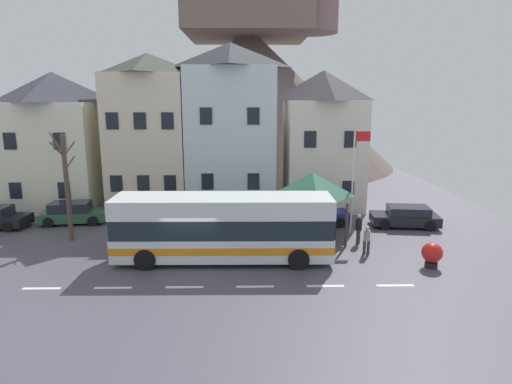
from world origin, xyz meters
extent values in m
cube|color=#4D4956|center=(0.00, 0.00, -0.03)|extent=(40.00, 60.00, 0.06)
cube|color=silver|center=(-6.00, -2.52, 0.00)|extent=(1.60, 0.20, 0.01)
cube|color=silver|center=(-3.00, -2.52, 0.00)|extent=(1.60, 0.20, 0.01)
cube|color=silver|center=(0.00, -2.52, 0.00)|extent=(1.60, 0.20, 0.01)
cube|color=silver|center=(3.00, -2.52, 0.00)|extent=(1.60, 0.20, 0.01)
cube|color=silver|center=(6.00, -2.52, 0.00)|extent=(1.60, 0.20, 0.01)
cube|color=silver|center=(9.00, -2.52, 0.00)|extent=(1.60, 0.20, 0.01)
cube|color=#EAE6C8|center=(-11.20, 12.40, 3.79)|extent=(6.45, 6.79, 7.59)
pyramid|color=#353642|center=(-11.20, 12.40, 8.64)|extent=(6.45, 6.79, 2.11)
cube|color=black|center=(-12.81, 8.97, 1.81)|extent=(0.80, 0.06, 1.10)
cube|color=black|center=(-9.59, 8.97, 1.81)|extent=(0.80, 0.06, 1.10)
cube|color=black|center=(-12.81, 8.97, 5.11)|extent=(0.80, 0.06, 1.10)
cube|color=black|center=(-9.59, 8.97, 5.11)|extent=(0.80, 0.06, 1.10)
cube|color=beige|center=(-4.29, 12.01, 4.76)|extent=(5.38, 6.02, 9.52)
pyramid|color=#373F37|center=(-4.29, 12.01, 10.23)|extent=(5.38, 6.02, 1.44)
cube|color=black|center=(-6.08, 8.97, 2.28)|extent=(0.80, 0.06, 1.10)
cube|color=black|center=(-4.29, 8.97, 2.28)|extent=(0.80, 0.06, 1.10)
cube|color=black|center=(-2.49, 8.97, 2.28)|extent=(0.80, 0.06, 1.10)
cube|color=black|center=(-6.08, 8.97, 6.41)|extent=(0.80, 0.06, 1.10)
cube|color=black|center=(-4.29, 8.97, 6.41)|extent=(0.80, 0.06, 1.10)
cube|color=black|center=(-2.49, 8.97, 6.41)|extent=(0.80, 0.06, 1.10)
cube|color=silver|center=(1.56, 11.86, 4.98)|extent=(6.17, 5.73, 9.97)
pyramid|color=#32343A|center=(1.56, 11.86, 10.81)|extent=(6.17, 5.73, 1.69)
cube|color=black|center=(0.02, 8.97, 2.38)|extent=(0.80, 0.06, 1.10)
cube|color=black|center=(3.10, 8.97, 2.38)|extent=(0.80, 0.06, 1.10)
cube|color=black|center=(0.02, 8.97, 6.72)|extent=(0.80, 0.06, 1.10)
cube|color=black|center=(3.10, 8.97, 6.72)|extent=(0.80, 0.06, 1.10)
cube|color=silver|center=(8.19, 12.17, 3.85)|extent=(5.33, 6.34, 7.71)
pyramid|color=#3F393F|center=(8.19, 12.17, 8.76)|extent=(5.33, 6.34, 2.11)
cube|color=black|center=(6.86, 8.97, 1.84)|extent=(0.80, 0.06, 1.10)
cube|color=black|center=(9.52, 8.97, 1.84)|extent=(0.80, 0.06, 1.10)
cube|color=black|center=(6.86, 8.97, 5.19)|extent=(0.80, 0.06, 1.10)
cube|color=black|center=(9.52, 8.97, 5.19)|extent=(0.80, 0.06, 1.10)
cone|color=#655652|center=(2.79, 33.52, 8.06)|extent=(34.46, 34.46, 16.12)
cube|color=#775F56|center=(2.79, 33.52, 17.80)|extent=(13.87, 13.87, 5.95)
cube|color=silver|center=(1.50, 0.65, 0.82)|extent=(10.53, 2.70, 1.13)
cube|color=orange|center=(1.50, 0.65, 0.87)|extent=(10.55, 2.72, 0.36)
cube|color=#19232D|center=(1.50, 0.65, 1.86)|extent=(10.43, 2.66, 0.95)
cube|color=silver|center=(1.50, 0.65, 2.78)|extent=(10.53, 2.70, 0.89)
cube|color=#19232D|center=(6.77, 0.59, 1.86)|extent=(0.09, 2.17, 0.91)
cylinder|color=black|center=(5.09, 1.85, 0.50)|extent=(1.00, 0.29, 1.00)
cylinder|color=black|center=(5.06, -0.63, 0.50)|extent=(1.00, 0.29, 1.00)
cylinder|color=black|center=(-2.05, 1.94, 0.50)|extent=(1.00, 0.29, 1.00)
cylinder|color=black|center=(-2.08, -0.54, 0.50)|extent=(1.00, 0.29, 1.00)
cylinder|color=#473D33|center=(4.70, 5.89, 1.20)|extent=(0.14, 0.14, 2.40)
cylinder|color=#473D33|center=(8.00, 5.89, 1.20)|extent=(0.14, 0.14, 2.40)
cylinder|color=#473D33|center=(4.70, 2.59, 1.20)|extent=(0.14, 0.14, 2.40)
cylinder|color=#473D33|center=(8.00, 2.59, 1.20)|extent=(0.14, 0.14, 2.40)
pyramid|color=#316A52|center=(6.35, 4.24, 3.09)|extent=(3.60, 3.60, 1.37)
cube|color=#2D573A|center=(-8.43, 7.38, 0.49)|extent=(4.19, 2.18, 0.62)
cube|color=#1E232D|center=(-8.63, 7.36, 1.09)|extent=(2.57, 1.79, 0.58)
cylinder|color=black|center=(-7.21, 8.35, 0.32)|extent=(0.66, 0.27, 0.64)
cylinder|color=black|center=(-7.02, 6.72, 0.32)|extent=(0.66, 0.27, 0.64)
cylinder|color=black|center=(-9.84, 8.04, 0.32)|extent=(0.66, 0.27, 0.64)
cylinder|color=black|center=(-9.65, 6.41, 0.32)|extent=(0.66, 0.27, 0.64)
cube|color=navy|center=(-1.82, 7.09, 0.46)|extent=(4.53, 1.97, 0.56)
cube|color=#1E232D|center=(-2.04, 7.08, 0.98)|extent=(2.73, 1.71, 0.47)
cylinder|color=black|center=(-0.35, 8.02, 0.32)|extent=(0.64, 0.21, 0.64)
cylinder|color=black|center=(-0.31, 6.22, 0.32)|extent=(0.64, 0.21, 0.64)
cylinder|color=black|center=(-3.32, 7.95, 0.32)|extent=(0.64, 0.21, 0.64)
cylinder|color=black|center=(-3.28, 6.16, 0.32)|extent=(0.64, 0.21, 0.64)
cylinder|color=black|center=(-11.61, 7.20, 0.32)|extent=(0.65, 0.23, 0.64)
cylinder|color=black|center=(-11.70, 5.55, 0.32)|extent=(0.65, 0.23, 0.64)
cube|color=navy|center=(7.04, 6.75, 0.52)|extent=(4.10, 1.90, 0.67)
cube|color=#1E232D|center=(6.84, 6.74, 1.13)|extent=(2.48, 1.62, 0.56)
cylinder|color=black|center=(8.33, 7.63, 0.32)|extent=(0.65, 0.23, 0.64)
cylinder|color=black|center=(8.40, 6.00, 0.32)|extent=(0.65, 0.23, 0.64)
cylinder|color=black|center=(5.68, 7.50, 0.32)|extent=(0.65, 0.23, 0.64)
cylinder|color=black|center=(5.76, 5.87, 0.32)|extent=(0.65, 0.23, 0.64)
cube|color=black|center=(12.49, 6.22, 0.48)|extent=(4.25, 2.33, 0.59)
cube|color=#1E232D|center=(12.69, 6.20, 1.03)|extent=(2.62, 1.91, 0.52)
cylinder|color=black|center=(11.05, 5.51, 0.32)|extent=(0.66, 0.28, 0.64)
cylinder|color=black|center=(11.27, 7.26, 0.32)|extent=(0.66, 0.28, 0.64)
cylinder|color=black|center=(13.71, 5.18, 0.32)|extent=(0.66, 0.28, 0.64)
cylinder|color=black|center=(13.92, 6.93, 0.32)|extent=(0.66, 0.28, 0.64)
cylinder|color=#38332D|center=(8.84, 3.09, 0.40)|extent=(0.15, 0.15, 0.81)
cylinder|color=#38332D|center=(8.72, 2.92, 0.40)|extent=(0.15, 0.15, 0.81)
cylinder|color=black|center=(8.78, 3.00, 1.10)|extent=(0.35, 0.35, 0.68)
sphere|color=#D1AD89|center=(8.78, 3.00, 1.55)|extent=(0.22, 0.22, 0.22)
cylinder|color=#38332D|center=(8.85, 1.25, 0.39)|extent=(0.15, 0.15, 0.77)
cylinder|color=#38332D|center=(8.68, 1.34, 0.39)|extent=(0.15, 0.15, 0.77)
cylinder|color=gray|center=(8.77, 1.30, 1.00)|extent=(0.31, 0.31, 0.56)
sphere|color=#D1AD89|center=(8.77, 1.30, 1.40)|extent=(0.23, 0.23, 0.23)
cylinder|color=#2D2D38|center=(5.92, 2.30, 0.40)|extent=(0.12, 0.12, 0.81)
cylinder|color=#2D2D38|center=(5.81, 2.46, 0.40)|extent=(0.12, 0.12, 0.81)
cylinder|color=#512323|center=(5.86, 2.38, 1.04)|extent=(0.31, 0.31, 0.56)
sphere|color=#9E7A60|center=(5.86, 2.38, 1.44)|extent=(0.23, 0.23, 0.23)
cube|color=#473828|center=(4.62, 5.75, 0.45)|extent=(1.62, 0.45, 0.08)
cube|color=#473828|center=(4.62, 5.98, 0.67)|extent=(1.62, 0.06, 0.40)
cube|color=#2D2D33|center=(3.89, 5.75, 0.23)|extent=(0.08, 0.36, 0.45)
cube|color=#2D2D33|center=(5.35, 5.75, 0.23)|extent=(0.08, 0.36, 0.45)
cylinder|color=silver|center=(8.81, 4.95, 3.04)|extent=(0.10, 0.10, 6.08)
cube|color=red|center=(9.26, 4.95, 5.73)|extent=(0.90, 0.03, 0.56)
cylinder|color=black|center=(11.38, -0.51, 0.12)|extent=(0.58, 0.58, 0.25)
sphere|color=red|center=(11.38, -0.51, 0.73)|extent=(0.97, 0.97, 0.97)
cylinder|color=brown|center=(-7.26, 3.95, 2.98)|extent=(0.26, 0.26, 5.96)
cylinder|color=brown|center=(-7.59, 3.94, 5.47)|extent=(0.73, 0.08, 1.18)
cylinder|color=brown|center=(-7.52, 3.73, 5.16)|extent=(0.62, 0.54, 0.90)
cylinder|color=brown|center=(-7.01, 4.03, 4.38)|extent=(0.57, 0.26, 0.77)
cylinder|color=brown|center=(-7.24, 3.33, 5.29)|extent=(0.14, 1.29, 0.78)
cylinder|color=brown|center=(-7.05, 4.21, 5.14)|extent=(0.51, 0.62, 0.78)
camera|label=1|loc=(2.69, -19.67, 7.79)|focal=30.43mm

